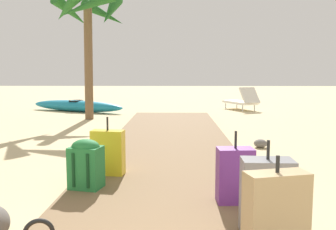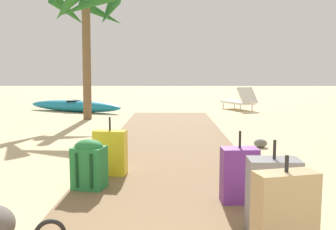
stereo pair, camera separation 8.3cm
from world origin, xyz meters
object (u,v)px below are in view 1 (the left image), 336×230
Objects in this scene: suitcase_purple at (235,175)px; kayak at (76,106)px; suitcase_tan at (276,223)px; suitcase_yellow at (108,152)px; palm_tree_far_left at (89,19)px; lounge_chair at (242,101)px; backpack_green at (86,163)px; suitcase_grey at (267,197)px.

kayak is (-3.92, 8.83, -0.15)m from suitcase_purple.
suitcase_tan is at bearing -68.57° from kayak.
suitcase_purple is at bearing -34.05° from suitcase_yellow.
palm_tree_far_left is at bearing 104.69° from suitcase_yellow.
lounge_chair is (1.79, 9.42, -0.02)m from suitcase_purple.
lounge_chair is 5.73m from kayak.
suitcase_purple is 0.20× the size of palm_tree_far_left.
backpack_green is (-0.14, -0.54, 0.01)m from suitcase_yellow.
suitcase_purple is 0.43× the size of lounge_chair.
suitcase_purple reaches higher than backpack_green.
lounge_chair is (1.74, 10.67, -0.07)m from suitcase_tan.
suitcase_grey is at bearing -79.28° from suitcase_purple.
suitcase_yellow is 0.44× the size of lounge_chair.
backpack_green is 1.59m from suitcase_purple.
suitcase_purple is 9.58m from lounge_chair.
suitcase_purple is 7.87m from palm_tree_far_left.
suitcase_tan is at bearing -56.76° from suitcase_yellow.
kayak is at bearing 107.71° from suitcase_yellow.
suitcase_yellow is 1.33× the size of backpack_green.
suitcase_yellow is at bearing 123.24° from suitcase_tan.
suitcase_tan is at bearing -46.35° from backpack_green.
suitcase_grey reaches higher than kayak.
palm_tree_far_left is 5.91m from lounge_chair.
lounge_chair reaches higher than suitcase_purple.
suitcase_yellow is at bearing 133.04° from suitcase_grey.
kayak is (-3.96, 10.09, -0.21)m from suitcase_tan.
suitcase_tan is 8.98m from palm_tree_far_left.
suitcase_yellow is 1.68m from suitcase_purple.
suitcase_purple is (-0.13, 0.69, -0.03)m from suitcase_grey.
suitcase_grey is (0.09, 0.56, -0.03)m from suitcase_tan.
backpack_green is at bearing -104.55° from suitcase_yellow.
suitcase_grey is 0.45× the size of lounge_chair.
suitcase_purple is at bearing 100.72° from suitcase_grey.
backpack_green is 1.99m from suitcase_grey.
palm_tree_far_left is at bearing 112.16° from suitcase_grey.
backpack_green is 0.33× the size of lounge_chair.
kayak is (-5.70, -0.58, -0.14)m from lounge_chair.
suitcase_grey is 0.20× the size of kayak.
suitcase_yellow is 0.20× the size of palm_tree_far_left.
lounge_chair is (3.32, 9.01, -0.03)m from backpack_green.
palm_tree_far_left is at bearing 113.23° from suitcase_purple.
palm_tree_far_left is (-1.41, 6.47, 2.43)m from backpack_green.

